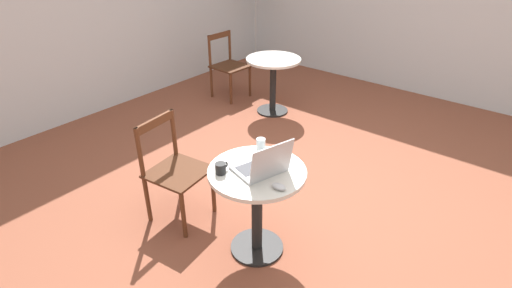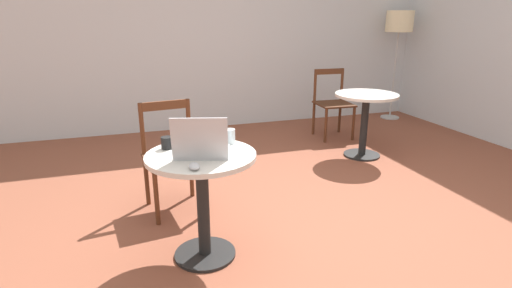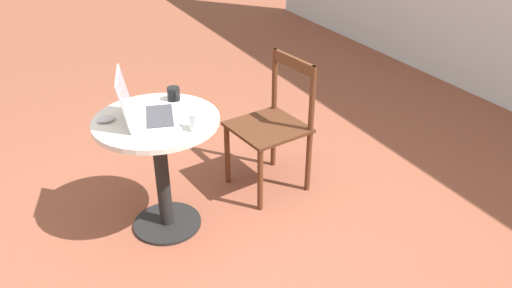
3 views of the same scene
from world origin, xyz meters
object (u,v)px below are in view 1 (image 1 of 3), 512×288
(cafe_table_mid, at_px, (273,73))
(chair_mid_back, at_px, (228,66))
(drinking_glass, at_px, (261,145))
(cafe_table_near, at_px, (257,192))
(mug, at_px, (221,168))
(chair_near_back, at_px, (174,170))
(mouse, at_px, (279,187))
(laptop, at_px, (263,166))

(cafe_table_mid, relative_size, chair_mid_back, 0.82)
(cafe_table_mid, height_order, chair_mid_back, chair_mid_back)
(chair_mid_back, height_order, drinking_glass, chair_mid_back)
(cafe_table_near, height_order, mug, mug)
(cafe_table_near, distance_m, chair_near_back, 0.78)
(chair_mid_back, bearing_deg, mug, -138.19)
(mouse, bearing_deg, mug, 103.82)
(mouse, bearing_deg, drinking_glass, 51.90)
(mug, bearing_deg, chair_near_back, 82.39)
(chair_mid_back, height_order, mouse, chair_mid_back)
(chair_near_back, height_order, laptop, laptop)
(cafe_table_mid, xyz_separation_m, mouse, (-2.15, -1.65, 0.20))
(mug, bearing_deg, drinking_glass, -3.11)
(laptop, bearing_deg, mug, 130.00)
(chair_mid_back, bearing_deg, cafe_table_near, -133.64)
(chair_mid_back, bearing_deg, laptop, -133.03)
(laptop, xyz_separation_m, mug, (-0.18, 0.21, -0.02))
(mug, bearing_deg, cafe_table_near, -42.39)
(mouse, bearing_deg, chair_near_back, 91.05)
(laptop, distance_m, mug, 0.28)
(cafe_table_near, xyz_separation_m, mouse, (-0.08, -0.24, 0.20))
(chair_near_back, relative_size, laptop, 2.21)
(mouse, bearing_deg, cafe_table_mid, 37.49)
(cafe_table_mid, bearing_deg, chair_mid_back, 87.26)
(cafe_table_near, bearing_deg, chair_mid_back, 46.36)
(chair_near_back, xyz_separation_m, drinking_glass, (0.32, -0.63, 0.32))
(cafe_table_near, relative_size, mouse, 7.09)
(mouse, distance_m, drinking_glass, 0.49)
(cafe_table_mid, height_order, laptop, laptop)
(cafe_table_near, relative_size, chair_near_back, 0.82)
(laptop, distance_m, mouse, 0.21)
(laptop, xyz_separation_m, drinking_glass, (0.22, 0.19, -0.00))
(cafe_table_mid, bearing_deg, cafe_table_near, -145.78)
(chair_near_back, bearing_deg, chair_mid_back, 33.11)
(laptop, height_order, drinking_glass, laptop)
(cafe_table_mid, relative_size, laptop, 1.82)
(chair_mid_back, bearing_deg, cafe_table_mid, -92.74)
(chair_mid_back, bearing_deg, mouse, -131.74)
(cafe_table_near, bearing_deg, chair_near_back, 97.30)
(chair_mid_back, relative_size, drinking_glass, 8.82)
(mouse, relative_size, drinking_glass, 1.02)
(cafe_table_near, relative_size, laptop, 1.82)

